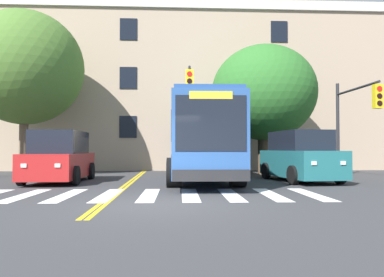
{
  "coord_description": "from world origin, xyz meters",
  "views": [
    {
      "loc": [
        0.38,
        -9.55,
        1.41
      ],
      "look_at": [
        1.23,
        6.89,
        1.87
      ],
      "focal_mm": 35.0,
      "sensor_mm": 36.0,
      "label": 1
    }
  ],
  "objects_px": {
    "car_teal_far_lane": "(300,157)",
    "traffic_light_near_corner": "(354,112)",
    "car_red_near_lane": "(60,158)",
    "street_tree_curbside_small": "(25,68)",
    "street_tree_curbside_large": "(263,93)",
    "city_bus": "(201,139)",
    "traffic_light_overhead": "(190,104)"
  },
  "relations": [
    {
      "from": "car_teal_far_lane",
      "to": "street_tree_curbside_large",
      "type": "height_order",
      "value": "street_tree_curbside_large"
    },
    {
      "from": "traffic_light_overhead",
      "to": "traffic_light_near_corner",
      "type": "bearing_deg",
      "value": -9.21
    },
    {
      "from": "street_tree_curbside_small",
      "to": "car_teal_far_lane",
      "type": "bearing_deg",
      "value": -18.54
    },
    {
      "from": "city_bus",
      "to": "car_red_near_lane",
      "type": "bearing_deg",
      "value": -167.69
    },
    {
      "from": "traffic_light_overhead",
      "to": "car_teal_far_lane",
      "type": "bearing_deg",
      "value": -24.17
    },
    {
      "from": "car_red_near_lane",
      "to": "traffic_light_overhead",
      "type": "relative_size",
      "value": 0.91
    },
    {
      "from": "car_red_near_lane",
      "to": "street_tree_curbside_small",
      "type": "relative_size",
      "value": 0.54
    },
    {
      "from": "city_bus",
      "to": "street_tree_curbside_small",
      "type": "relative_size",
      "value": 1.35
    },
    {
      "from": "city_bus",
      "to": "street_tree_curbside_large",
      "type": "relative_size",
      "value": 1.52
    },
    {
      "from": "city_bus",
      "to": "street_tree_curbside_large",
      "type": "height_order",
      "value": "street_tree_curbside_large"
    },
    {
      "from": "city_bus",
      "to": "traffic_light_overhead",
      "type": "distance_m",
      "value": 1.94
    },
    {
      "from": "car_teal_far_lane",
      "to": "traffic_light_near_corner",
      "type": "relative_size",
      "value": 1.04
    },
    {
      "from": "city_bus",
      "to": "street_tree_curbside_small",
      "type": "distance_m",
      "value": 10.62
    },
    {
      "from": "street_tree_curbside_large",
      "to": "traffic_light_overhead",
      "type": "bearing_deg",
      "value": -148.98
    },
    {
      "from": "traffic_light_near_corner",
      "to": "traffic_light_overhead",
      "type": "relative_size",
      "value": 0.9
    },
    {
      "from": "car_teal_far_lane",
      "to": "street_tree_curbside_small",
      "type": "bearing_deg",
      "value": 161.46
    },
    {
      "from": "city_bus",
      "to": "traffic_light_overhead",
      "type": "height_order",
      "value": "traffic_light_overhead"
    },
    {
      "from": "city_bus",
      "to": "traffic_light_near_corner",
      "type": "relative_size",
      "value": 2.54
    },
    {
      "from": "traffic_light_overhead",
      "to": "street_tree_curbside_large",
      "type": "bearing_deg",
      "value": 31.02
    },
    {
      "from": "car_red_near_lane",
      "to": "city_bus",
      "type": "bearing_deg",
      "value": 12.31
    },
    {
      "from": "car_teal_far_lane",
      "to": "traffic_light_near_corner",
      "type": "xyz_separation_m",
      "value": [
        2.9,
        0.88,
        2.09
      ]
    },
    {
      "from": "car_red_near_lane",
      "to": "street_tree_curbside_small",
      "type": "bearing_deg",
      "value": 126.08
    },
    {
      "from": "car_red_near_lane",
      "to": "street_tree_curbside_large",
      "type": "distance_m",
      "value": 11.46
    },
    {
      "from": "traffic_light_near_corner",
      "to": "traffic_light_overhead",
      "type": "bearing_deg",
      "value": 170.79
    },
    {
      "from": "city_bus",
      "to": "street_tree_curbside_large",
      "type": "xyz_separation_m",
      "value": [
        3.79,
        3.27,
        2.68
      ]
    },
    {
      "from": "car_teal_far_lane",
      "to": "traffic_light_near_corner",
      "type": "bearing_deg",
      "value": 16.94
    },
    {
      "from": "city_bus",
      "to": "car_red_near_lane",
      "type": "distance_m",
      "value": 6.29
    },
    {
      "from": "city_bus",
      "to": "traffic_light_overhead",
      "type": "xyz_separation_m",
      "value": [
        -0.48,
        0.71,
        1.75
      ]
    },
    {
      "from": "traffic_light_overhead",
      "to": "street_tree_curbside_large",
      "type": "relative_size",
      "value": 0.67
    },
    {
      "from": "car_red_near_lane",
      "to": "car_teal_far_lane",
      "type": "relative_size",
      "value": 0.97
    },
    {
      "from": "traffic_light_near_corner",
      "to": "street_tree_curbside_small",
      "type": "bearing_deg",
      "value": 167.43
    },
    {
      "from": "car_teal_far_lane",
      "to": "street_tree_curbside_small",
      "type": "height_order",
      "value": "street_tree_curbside_small"
    }
  ]
}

